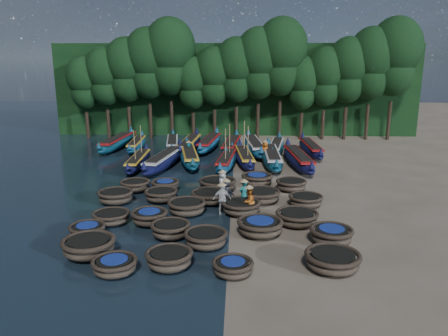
{
  "coord_description": "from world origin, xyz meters",
  "views": [
    {
      "loc": [
        0.44,
        -26.34,
        8.49
      ],
      "look_at": [
        -0.56,
        1.98,
        1.3
      ],
      "focal_mm": 35.0,
      "sensor_mm": 36.0,
      "label": 1
    }
  ],
  "objects_px": {
    "long_boat_11": "(172,143)",
    "long_boat_4": "(189,156)",
    "coracle_22": "(218,184)",
    "long_boat_12": "(189,145)",
    "coracle_9": "(331,235)",
    "coracle_3": "(233,267)",
    "coracle_5": "(87,230)",
    "long_boat_9": "(117,142)",
    "fisherman_4": "(222,198)",
    "long_boat_5": "(227,161)",
    "fisherman_1": "(244,193)",
    "long_boat_3": "(164,160)",
    "coracle_15": "(116,196)",
    "long_boat_16": "(276,147)",
    "long_boat_14": "(232,145)",
    "coracle_14": "(297,217)",
    "fisherman_0": "(222,183)",
    "coracle_0": "(89,246)",
    "coracle_4": "(333,260)",
    "coracle_24": "(291,185)",
    "coracle_2": "(169,259)",
    "long_boat_7": "(272,157)",
    "coracle_19": "(306,200)",
    "fisherman_5": "(189,150)",
    "coracle_1": "(115,265)",
    "coracle_21": "(165,185)",
    "coracle_6": "(171,229)",
    "coracle_10": "(111,217)",
    "long_boat_17": "(311,148)",
    "coracle_7": "(206,238)",
    "long_boat_10": "(136,144)",
    "coracle_11": "(150,217)",
    "fisherman_2": "(249,201)",
    "fisherman_6": "(265,151)",
    "coracle_20": "(135,185)",
    "long_boat_13": "(209,143)",
    "long_boat_15": "(254,146)",
    "coracle_16": "(161,195)",
    "coracle_12": "(187,207)"
  },
  "relations": [
    {
      "from": "coracle_4",
      "to": "long_boat_12",
      "type": "height_order",
      "value": "long_boat_12"
    },
    {
      "from": "coracle_3",
      "to": "fisherman_1",
      "type": "xyz_separation_m",
      "value": [
        0.51,
        8.08,
        0.57
      ]
    },
    {
      "from": "coracle_1",
      "to": "coracle_21",
      "type": "height_order",
      "value": "coracle_21"
    },
    {
      "from": "coracle_14",
      "to": "coracle_22",
      "type": "bearing_deg",
      "value": 127.09
    },
    {
      "from": "coracle_14",
      "to": "coracle_24",
      "type": "xyz_separation_m",
      "value": [
        0.39,
        6.05,
        -0.0
      ]
    },
    {
      "from": "coracle_19",
      "to": "coracle_20",
      "type": "bearing_deg",
      "value": 166.55
    },
    {
      "from": "long_boat_11",
      "to": "long_boat_4",
      "type": "bearing_deg",
      "value": -76.23
    },
    {
      "from": "fisherman_0",
      "to": "coracle_0",
      "type": "bearing_deg",
      "value": 162.84
    },
    {
      "from": "long_boat_3",
      "to": "fisherman_2",
      "type": "distance_m",
      "value": 12.6
    },
    {
      "from": "coracle_9",
      "to": "long_boat_3",
      "type": "height_order",
      "value": "long_boat_3"
    },
    {
      "from": "coracle_12",
      "to": "long_boat_13",
      "type": "bearing_deg",
      "value": 89.93
    },
    {
      "from": "long_boat_4",
      "to": "long_boat_11",
      "type": "relative_size",
      "value": 1.09
    },
    {
      "from": "coracle_15",
      "to": "long_boat_7",
      "type": "bearing_deg",
      "value": 45.49
    },
    {
      "from": "coracle_4",
      "to": "coracle_16",
      "type": "relative_size",
      "value": 1.14
    },
    {
      "from": "coracle_10",
      "to": "coracle_14",
      "type": "height_order",
      "value": "coracle_14"
    },
    {
      "from": "coracle_5",
      "to": "coracle_14",
      "type": "distance_m",
      "value": 10.53
    },
    {
      "from": "coracle_11",
      "to": "coracle_5",
      "type": "bearing_deg",
      "value": -145.84
    },
    {
      "from": "coracle_2",
      "to": "fisherman_4",
      "type": "relative_size",
      "value": 1.25
    },
    {
      "from": "coracle_15",
      "to": "fisherman_1",
      "type": "bearing_deg",
      "value": -4.55
    },
    {
      "from": "fisherman_5",
      "to": "coracle_2",
      "type": "bearing_deg",
      "value": -70.48
    },
    {
      "from": "coracle_7",
      "to": "fisherman_5",
      "type": "bearing_deg",
      "value": 98.99
    },
    {
      "from": "coracle_11",
      "to": "long_boat_5",
      "type": "relative_size",
      "value": 0.26
    },
    {
      "from": "fisherman_1",
      "to": "coracle_11",
      "type": "bearing_deg",
      "value": -0.28
    },
    {
      "from": "coracle_24",
      "to": "fisherman_1",
      "type": "height_order",
      "value": "fisherman_1"
    },
    {
      "from": "coracle_6",
      "to": "long_boat_17",
      "type": "relative_size",
      "value": 0.28
    },
    {
      "from": "coracle_2",
      "to": "fisherman_1",
      "type": "distance_m",
      "value": 8.2
    },
    {
      "from": "fisherman_5",
      "to": "fisherman_6",
      "type": "xyz_separation_m",
      "value": [
        6.46,
        -0.56,
        0.11
      ]
    },
    {
      "from": "coracle_22",
      "to": "long_boat_12",
      "type": "height_order",
      "value": "long_boat_12"
    },
    {
      "from": "coracle_2",
      "to": "long_boat_7",
      "type": "xyz_separation_m",
      "value": [
        5.51,
        18.37,
        0.15
      ]
    },
    {
      "from": "coracle_4",
      "to": "coracle_24",
      "type": "distance_m",
      "value": 11.0
    },
    {
      "from": "coracle_0",
      "to": "long_boat_17",
      "type": "distance_m",
      "value": 25.1
    },
    {
      "from": "fisherman_1",
      "to": "coracle_10",
      "type": "bearing_deg",
      "value": -8.31
    },
    {
      "from": "coracle_6",
      "to": "long_boat_14",
      "type": "bearing_deg",
      "value": 82.7
    },
    {
      "from": "long_boat_3",
      "to": "long_boat_5",
      "type": "height_order",
      "value": "long_boat_5"
    },
    {
      "from": "coracle_3",
      "to": "coracle_15",
      "type": "xyz_separation_m",
      "value": [
        -7.15,
        8.69,
        0.08
      ]
    },
    {
      "from": "coracle_1",
      "to": "long_boat_13",
      "type": "distance_m",
      "value": 25.07
    },
    {
      "from": "coracle_3",
      "to": "coracle_5",
      "type": "relative_size",
      "value": 0.79
    },
    {
      "from": "coracle_9",
      "to": "coracle_22",
      "type": "relative_size",
      "value": 0.81
    },
    {
      "from": "long_boat_12",
      "to": "fisherman_6",
      "type": "bearing_deg",
      "value": -26.5
    },
    {
      "from": "coracle_10",
      "to": "long_boat_13",
      "type": "height_order",
      "value": "long_boat_13"
    },
    {
      "from": "coracle_4",
      "to": "long_boat_5",
      "type": "xyz_separation_m",
      "value": [
        -4.86,
        17.29,
        0.08
      ]
    },
    {
      "from": "long_boat_16",
      "to": "long_boat_14",
      "type": "bearing_deg",
      "value": -177.02
    },
    {
      "from": "long_boat_5",
      "to": "fisherman_1",
      "type": "distance_m",
      "value": 9.93
    },
    {
      "from": "long_boat_10",
      "to": "long_boat_15",
      "type": "distance_m",
      "value": 11.19
    },
    {
      "from": "long_boat_9",
      "to": "fisherman_4",
      "type": "bearing_deg",
      "value": -53.87
    },
    {
      "from": "coracle_0",
      "to": "long_boat_11",
      "type": "distance_m",
      "value": 23.38
    },
    {
      "from": "long_boat_10",
      "to": "fisherman_0",
      "type": "bearing_deg",
      "value": -61.71
    },
    {
      "from": "coracle_6",
      "to": "coracle_7",
      "type": "relative_size",
      "value": 0.93
    },
    {
      "from": "coracle_9",
      "to": "long_boat_17",
      "type": "bearing_deg",
      "value": 83.88
    },
    {
      "from": "coracle_19",
      "to": "long_boat_4",
      "type": "distance_m",
      "value": 13.24
    }
  ]
}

